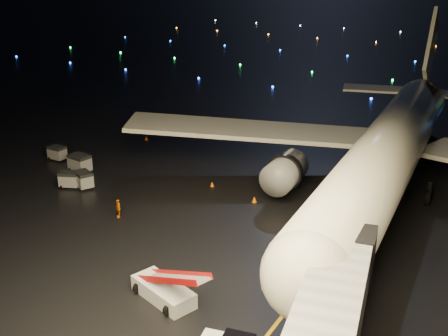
{
  "coord_description": "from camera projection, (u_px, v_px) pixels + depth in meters",
  "views": [
    {
      "loc": [
        23.54,
        -25.7,
        21.4
      ],
      "look_at": [
        2.17,
        12.0,
        5.0
      ],
      "focal_mm": 45.0,
      "sensor_mm": 36.0,
      "label": 1
    }
  ],
  "objects": [
    {
      "name": "lane_centre",
      "position": [
        346.0,
        234.0,
        46.01
      ],
      "size": [
        0.25,
        80.0,
        0.02
      ],
      "primitive_type": "cube",
      "color": "#E1A40C",
      "rests_on": "ground"
    },
    {
      "name": "airliner",
      "position": [
        397.0,
        112.0,
        52.22
      ],
      "size": [
        58.41,
        55.83,
        15.63
      ],
      "primitive_type": null,
      "rotation": [
        0.0,
        0.0,
        0.06
      ],
      "color": "silver",
      "rests_on": "ground"
    },
    {
      "name": "belt_loader",
      "position": [
        163.0,
        276.0,
        36.81
      ],
      "size": [
        7.31,
        4.07,
        3.43
      ],
      "primitive_type": null,
      "rotation": [
        0.0,
        0.0,
        -0.32
      ],
      "color": "silver",
      "rests_on": "ground"
    },
    {
      "name": "crew_c",
      "position": [
        118.0,
        208.0,
        48.82
      ],
      "size": [
        0.97,
        1.02,
        1.7
      ],
      "primitive_type": "imported",
      "rotation": [
        0.0,
        0.0,
        -0.85
      ],
      "color": "orange",
      "rests_on": "ground"
    },
    {
      "name": "safety_cone_0",
      "position": [
        254.0,
        199.0,
        51.99
      ],
      "size": [
        0.62,
        0.62,
        0.56
      ],
      "primitive_type": "cone",
      "rotation": [
        0.0,
        0.0,
        0.33
      ],
      "color": "orange",
      "rests_on": "ground"
    },
    {
      "name": "safety_cone_1",
      "position": [
        267.0,
        175.0,
        57.84
      ],
      "size": [
        0.49,
        0.49,
        0.53
      ],
      "primitive_type": "cone",
      "rotation": [
        0.0,
        0.0,
        0.05
      ],
      "color": "orange",
      "rests_on": "ground"
    },
    {
      "name": "safety_cone_2",
      "position": [
        212.0,
        184.0,
        55.58
      ],
      "size": [
        0.51,
        0.51,
        0.48
      ],
      "primitive_type": "cone",
      "rotation": [
        0.0,
        0.0,
        -0.25
      ],
      "color": "orange",
      "rests_on": "ground"
    },
    {
      "name": "safety_cone_3",
      "position": [
        146.0,
        138.0,
        69.65
      ],
      "size": [
        0.52,
        0.52,
        0.53
      ],
      "primitive_type": "cone",
      "rotation": [
        0.0,
        0.0,
        0.11
      ],
      "color": "orange",
      "rests_on": "ground"
    },
    {
      "name": "taxiway_lights",
      "position": [
        422.0,
        57.0,
        125.53
      ],
      "size": [
        164.0,
        92.0,
        0.36
      ],
      "primitive_type": null,
      "color": "black",
      "rests_on": "ground"
    },
    {
      "name": "baggage_cart_0",
      "position": [
        70.0,
        180.0,
        55.2
      ],
      "size": [
        2.23,
        1.93,
        1.59
      ],
      "primitive_type": "cube",
      "rotation": [
        0.0,
        0.0,
        0.4
      ],
      "color": "gray",
      "rests_on": "ground"
    },
    {
      "name": "baggage_cart_1",
      "position": [
        80.0,
        163.0,
        59.12
      ],
      "size": [
        2.39,
        1.82,
        1.88
      ],
      "primitive_type": "cube",
      "rotation": [
        0.0,
        0.0,
        -0.13
      ],
      "color": "gray",
      "rests_on": "ground"
    },
    {
      "name": "baggage_cart_2",
      "position": [
        84.0,
        180.0,
        55.1
      ],
      "size": [
        2.32,
        2.03,
        1.64
      ],
      "primitive_type": "cube",
      "rotation": [
        0.0,
        0.0,
        -0.43
      ],
      "color": "gray",
      "rests_on": "ground"
    },
    {
      "name": "baggage_cart_3",
      "position": [
        82.0,
        162.0,
        59.91
      ],
      "size": [
        2.11,
        1.73,
        1.56
      ],
      "primitive_type": "cube",
      "rotation": [
        0.0,
        0.0,
        -0.27
      ],
      "color": "gray",
      "rests_on": "ground"
    },
    {
      "name": "baggage_cart_4",
      "position": [
        57.0,
        153.0,
        62.67
      ],
      "size": [
        1.85,
        1.31,
        1.56
      ],
      "primitive_type": "cube",
      "rotation": [
        0.0,
        0.0,
        -0.01
      ],
      "color": "gray",
      "rests_on": "ground"
    }
  ]
}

